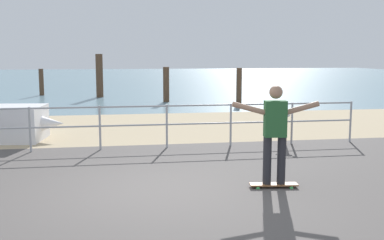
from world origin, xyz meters
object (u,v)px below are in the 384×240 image
skateboarder (275,129)px  seagull (284,114)px  bollard_short (283,132)px  skateboard (274,185)px

skateboarder → seagull: 3.84m
skateboarder → bollard_short: size_ratio=2.38×
skateboarder → seagull: bearing=67.4°
skateboarder → bollard_short: skateboarder is taller
bollard_short → skateboard: bearing=-112.4°
skateboard → bollard_short: (1.46, 3.55, 0.28)m
bollard_short → seagull: seagull is taller
skateboarder → skateboard: bearing=-2.7°
seagull → skateboarder: bearing=-112.6°
bollard_short → skateboarder: bearing=-112.4°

